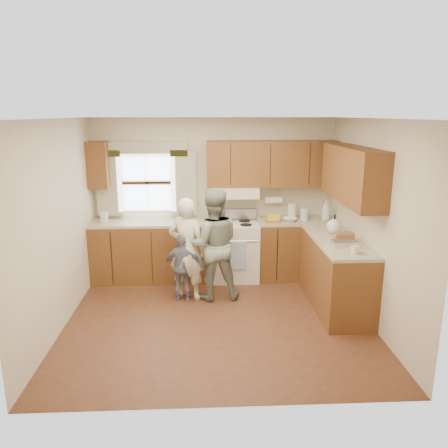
{
  "coord_description": "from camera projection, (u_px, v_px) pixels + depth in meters",
  "views": [
    {
      "loc": [
        -0.17,
        -5.13,
        2.55
      ],
      "look_at": [
        0.1,
        0.4,
        1.15
      ],
      "focal_mm": 35.0,
      "sensor_mm": 36.0,
      "label": 1
    }
  ],
  "objects": [
    {
      "name": "kitchen_fixtures",
      "position": [
        257.0,
        233.0,
        6.46
      ],
      "size": [
        3.8,
        2.25,
        2.15
      ],
      "color": "#47240F",
      "rests_on": "ground"
    },
    {
      "name": "woman_left",
      "position": [
        187.0,
        249.0,
        6.05
      ],
      "size": [
        0.61,
        0.5,
        1.46
      ],
      "primitive_type": "imported",
      "rotation": [
        0.0,
        0.0,
        2.82
      ],
      "color": "beige",
      "rests_on": "ground"
    },
    {
      "name": "room",
      "position": [
        217.0,
        224.0,
        5.29
      ],
      "size": [
        3.8,
        3.8,
        3.8
      ],
      "color": "#4D2618",
      "rests_on": "ground"
    },
    {
      "name": "child",
      "position": [
        183.0,
        267.0,
        6.06
      ],
      "size": [
        0.59,
        0.31,
        0.96
      ],
      "primitive_type": "imported",
      "rotation": [
        0.0,
        0.0,
        3.01
      ],
      "color": "slate",
      "rests_on": "ground"
    },
    {
      "name": "woman_right",
      "position": [
        213.0,
        245.0,
        6.06
      ],
      "size": [
        0.8,
        0.65,
        1.57
      ],
      "primitive_type": "imported",
      "rotation": [
        0.0,
        0.0,
        3.21
      ],
      "color": "#253D33",
      "rests_on": "ground"
    },
    {
      "name": "stove",
      "position": [
        233.0,
        250.0,
        6.89
      ],
      "size": [
        0.76,
        0.67,
        1.07
      ],
      "color": "silver",
      "rests_on": "ground"
    }
  ]
}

